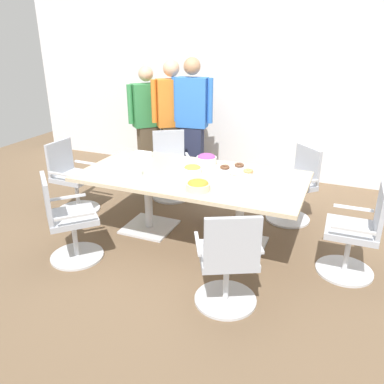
{
  "coord_description": "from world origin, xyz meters",
  "views": [
    {
      "loc": [
        1.5,
        -3.61,
        2.17
      ],
      "look_at": [
        0.0,
        0.0,
        0.55
      ],
      "focal_mm": 36.19,
      "sensor_mm": 36.0,
      "label": 1
    }
  ],
  "objects_px": {
    "office_chair_3": "(228,264)",
    "person_standing_2": "(192,120)",
    "office_chair_5": "(294,188)",
    "snack_bowl_chips_yellow": "(192,169)",
    "office_chair_2": "(67,223)",
    "conference_table": "(192,186)",
    "snack_bowl_candy_mix": "(206,159)",
    "donut_platter": "(237,170)",
    "plate_stack": "(133,173)",
    "office_chair_4": "(356,236)",
    "person_standing_0": "(148,121)",
    "person_standing_1": "(172,120)",
    "office_chair_1": "(72,181)",
    "napkin_pile": "(141,156)",
    "snack_bowl_chips_orange": "(198,185)",
    "office_chair_0": "(170,169)"
  },
  "relations": [
    {
      "from": "snack_bowl_chips_yellow",
      "to": "office_chair_3",
      "type": "bearing_deg",
      "value": -54.67
    },
    {
      "from": "napkin_pile",
      "to": "person_standing_0",
      "type": "bearing_deg",
      "value": 115.21
    },
    {
      "from": "office_chair_5",
      "to": "snack_bowl_chips_orange",
      "type": "bearing_deg",
      "value": 104.77
    },
    {
      "from": "office_chair_5",
      "to": "snack_bowl_chips_yellow",
      "type": "relative_size",
      "value": 4.36
    },
    {
      "from": "office_chair_5",
      "to": "plate_stack",
      "type": "xyz_separation_m",
      "value": [
        -1.56,
        -1.14,
        0.37
      ]
    },
    {
      "from": "conference_table",
      "to": "office_chair_2",
      "type": "height_order",
      "value": "office_chair_2"
    },
    {
      "from": "snack_bowl_chips_orange",
      "to": "plate_stack",
      "type": "xyz_separation_m",
      "value": [
        -0.81,
        0.14,
        -0.03
      ]
    },
    {
      "from": "office_chair_1",
      "to": "napkin_pile",
      "type": "relative_size",
      "value": 4.7
    },
    {
      "from": "snack_bowl_chips_yellow",
      "to": "person_standing_2",
      "type": "bearing_deg",
      "value": 112.71
    },
    {
      "from": "office_chair_0",
      "to": "office_chair_3",
      "type": "bearing_deg",
      "value": 93.67
    },
    {
      "from": "office_chair_5",
      "to": "snack_bowl_candy_mix",
      "type": "height_order",
      "value": "office_chair_5"
    },
    {
      "from": "donut_platter",
      "to": "plate_stack",
      "type": "distance_m",
      "value": 1.13
    },
    {
      "from": "napkin_pile",
      "to": "office_chair_0",
      "type": "bearing_deg",
      "value": 85.26
    },
    {
      "from": "office_chair_2",
      "to": "napkin_pile",
      "type": "bearing_deg",
      "value": 125.27
    },
    {
      "from": "conference_table",
      "to": "napkin_pile",
      "type": "distance_m",
      "value": 0.87
    },
    {
      "from": "conference_table",
      "to": "snack_bowl_candy_mix",
      "type": "height_order",
      "value": "snack_bowl_candy_mix"
    },
    {
      "from": "snack_bowl_candy_mix",
      "to": "donut_platter",
      "type": "xyz_separation_m",
      "value": [
        0.4,
        -0.11,
        -0.04
      ]
    },
    {
      "from": "office_chair_3",
      "to": "plate_stack",
      "type": "height_order",
      "value": "office_chair_3"
    },
    {
      "from": "conference_table",
      "to": "person_standing_1",
      "type": "bearing_deg",
      "value": 121.68
    },
    {
      "from": "person_standing_1",
      "to": "plate_stack",
      "type": "relative_size",
      "value": 8.32
    },
    {
      "from": "office_chair_5",
      "to": "snack_bowl_chips_yellow",
      "type": "height_order",
      "value": "office_chair_5"
    },
    {
      "from": "office_chair_0",
      "to": "napkin_pile",
      "type": "xyz_separation_m",
      "value": [
        -0.06,
        -0.69,
        0.38
      ]
    },
    {
      "from": "conference_table",
      "to": "person_standing_1",
      "type": "height_order",
      "value": "person_standing_1"
    },
    {
      "from": "office_chair_3",
      "to": "plate_stack",
      "type": "distance_m",
      "value": 1.57
    },
    {
      "from": "office_chair_3",
      "to": "person_standing_2",
      "type": "relative_size",
      "value": 0.49
    },
    {
      "from": "office_chair_2",
      "to": "snack_bowl_candy_mix",
      "type": "height_order",
      "value": "office_chair_2"
    },
    {
      "from": "conference_table",
      "to": "plate_stack",
      "type": "xyz_separation_m",
      "value": [
        -0.59,
        -0.24,
        0.15
      ]
    },
    {
      "from": "person_standing_0",
      "to": "plate_stack",
      "type": "bearing_deg",
      "value": 67.11
    },
    {
      "from": "office_chair_0",
      "to": "snack_bowl_candy_mix",
      "type": "relative_size",
      "value": 3.88
    },
    {
      "from": "office_chair_2",
      "to": "snack_bowl_chips_yellow",
      "type": "height_order",
      "value": "office_chair_2"
    },
    {
      "from": "person_standing_2",
      "to": "snack_bowl_candy_mix",
      "type": "relative_size",
      "value": 7.9
    },
    {
      "from": "office_chair_3",
      "to": "person_standing_2",
      "type": "xyz_separation_m",
      "value": [
        -1.39,
        2.57,
        0.57
      ]
    },
    {
      "from": "person_standing_1",
      "to": "plate_stack",
      "type": "height_order",
      "value": "person_standing_1"
    },
    {
      "from": "office_chair_0",
      "to": "snack_bowl_chips_yellow",
      "type": "distance_m",
      "value": 1.23
    },
    {
      "from": "napkin_pile",
      "to": "office_chair_2",
      "type": "bearing_deg",
      "value": -98.32
    },
    {
      "from": "office_chair_5",
      "to": "person_standing_0",
      "type": "bearing_deg",
      "value": 28.54
    },
    {
      "from": "office_chair_1",
      "to": "plate_stack",
      "type": "relative_size",
      "value": 4.19
    },
    {
      "from": "office_chair_1",
      "to": "snack_bowl_chips_orange",
      "type": "distance_m",
      "value": 2.01
    },
    {
      "from": "office_chair_4",
      "to": "person_standing_1",
      "type": "height_order",
      "value": "person_standing_1"
    },
    {
      "from": "snack_bowl_chips_orange",
      "to": "office_chair_3",
      "type": "bearing_deg",
      "value": -50.33
    },
    {
      "from": "conference_table",
      "to": "snack_bowl_chips_orange",
      "type": "xyz_separation_m",
      "value": [
        0.22,
        -0.38,
        0.17
      ]
    },
    {
      "from": "person_standing_1",
      "to": "person_standing_2",
      "type": "distance_m",
      "value": 0.33
    },
    {
      "from": "conference_table",
      "to": "snack_bowl_candy_mix",
      "type": "bearing_deg",
      "value": 88.28
    },
    {
      "from": "office_chair_0",
      "to": "person_standing_0",
      "type": "distance_m",
      "value": 1.04
    },
    {
      "from": "person_standing_0",
      "to": "snack_bowl_chips_orange",
      "type": "relative_size",
      "value": 7.33
    },
    {
      "from": "conference_table",
      "to": "office_chair_3",
      "type": "height_order",
      "value": "office_chair_3"
    },
    {
      "from": "plate_stack",
      "to": "office_chair_4",
      "type": "bearing_deg",
      "value": 3.94
    },
    {
      "from": "office_chair_4",
      "to": "office_chair_5",
      "type": "distance_m",
      "value": 1.22
    },
    {
      "from": "office_chair_2",
      "to": "person_standing_2",
      "type": "relative_size",
      "value": 0.49
    },
    {
      "from": "office_chair_4",
      "to": "person_standing_2",
      "type": "relative_size",
      "value": 0.49
    }
  ]
}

